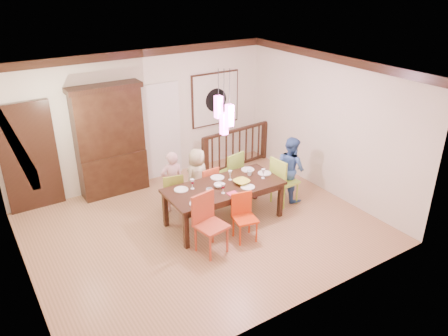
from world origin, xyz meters
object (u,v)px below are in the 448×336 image
china_hutch (110,140)px  person_end_right (291,168)px  balustrade (236,147)px  dining_table (224,189)px  chair_far_left (172,190)px  chair_end_right (285,177)px  person_far_left (172,182)px  person_far_mid (197,177)px

china_hutch → person_end_right: (2.96, -2.25, -0.49)m
balustrade → dining_table: bearing=-134.3°
chair_far_left → dining_table: bearing=141.2°
chair_far_left → chair_end_right: (2.09, -0.89, 0.08)m
person_end_right → person_far_left: bearing=68.8°
chair_far_left → balustrade: (2.27, 1.12, 0.00)m
china_hutch → person_end_right: china_hutch is taller
chair_far_left → person_far_mid: person_far_mid is taller
china_hutch → person_far_left: china_hutch is taller
dining_table → person_far_left: 1.08m
dining_table → person_far_mid: bearing=96.0°
balustrade → person_far_mid: (-1.67, -1.08, 0.09)m
dining_table → chair_end_right: bearing=-1.7°
chair_far_left → chair_end_right: bearing=168.7°
china_hutch → dining_table: bearing=-60.1°
chair_far_left → balustrade: size_ratio=0.44×
chair_far_left → person_far_left: bearing=-118.9°
chair_far_left → chair_end_right: chair_end_right is taller
dining_table → balustrade: 2.52m
balustrade → chair_far_left: bearing=-158.6°
chair_end_right → balustrade: bearing=-9.4°
china_hutch → person_end_right: size_ratio=1.73×
balustrade → person_far_left: person_far_left is taller
chair_end_right → person_far_left: bearing=60.8°
dining_table → chair_end_right: (1.42, -0.07, -0.09)m
person_far_mid → person_end_right: 1.91m
person_end_right → person_far_mid: bearing=63.6°
china_hutch → person_far_left: bearing=-63.8°
dining_table → person_end_right: (1.64, 0.04, 0.00)m
china_hutch → balustrade: (2.92, -0.35, -0.67)m
chair_end_right → china_hutch: (-2.74, 2.36, 0.59)m
chair_end_right → china_hutch: bearing=45.0°
chair_far_left → china_hutch: china_hutch is taller
china_hutch → person_far_mid: 1.98m
dining_table → china_hutch: size_ratio=0.95×
dining_table → person_far_mid: size_ratio=1.86×
person_far_left → person_end_right: size_ratio=0.93×
chair_far_left → person_end_right: bearing=173.1°
dining_table → balustrade: size_ratio=1.13×
chair_end_right → person_far_mid: person_far_mid is taller
chair_end_right → chair_far_left: bearing=62.8°
chair_far_left → china_hutch: size_ratio=0.37×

